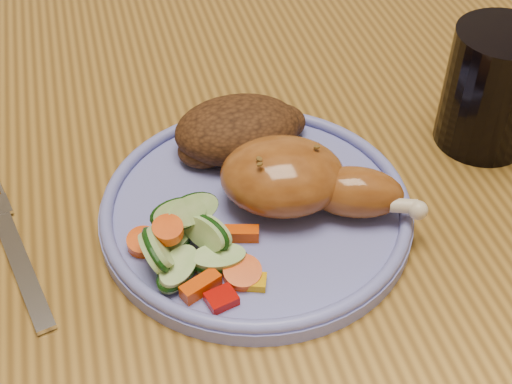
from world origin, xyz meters
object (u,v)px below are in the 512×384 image
chair_far (167,28)px  plate (256,212)px  dining_table (258,195)px  fork (13,244)px  drinking_glass (492,89)px

chair_far → plate: 0.78m
dining_table → plate: 0.14m
chair_far → fork: bearing=-106.5°
plate → chair_far: bearing=87.6°
plate → drinking_glass: 0.22m
chair_far → drinking_glass: 0.78m
chair_far → plate: chair_far is taller
chair_far → fork: (-0.21, -0.72, 0.26)m
fork → dining_table: bearing=23.6°
chair_far → plate: (-0.03, -0.73, 0.26)m
chair_far → drinking_glass: (0.18, -0.69, 0.31)m
dining_table → fork: (-0.21, -0.09, 0.09)m
fork → plate: bearing=-4.9°
plate → dining_table: bearing=74.2°
dining_table → drinking_glass: 0.24m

